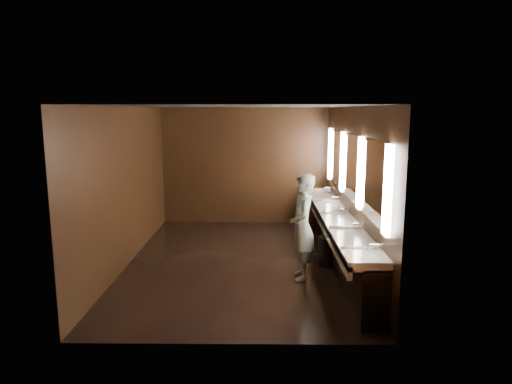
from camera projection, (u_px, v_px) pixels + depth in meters
floor at (240, 261)px, 8.36m from camera, size 6.00×6.00×0.00m
ceiling at (239, 106)px, 7.87m from camera, size 4.00×6.00×0.02m
wall_back at (245, 166)px, 11.07m from camera, size 4.00×0.02×2.80m
wall_front at (227, 230)px, 5.16m from camera, size 4.00×0.02×2.80m
wall_left at (127, 186)px, 8.14m from camera, size 0.02×6.00×2.80m
wall_right at (351, 186)px, 8.09m from camera, size 0.02×6.00×2.80m
sink_counter at (338, 236)px, 8.26m from camera, size 0.55×5.40×1.01m
mirror_band at (351, 167)px, 8.03m from camera, size 0.06×5.03×1.15m
person at (302, 227)px, 7.39m from camera, size 0.42×0.63×1.74m
trash_bin at (327, 251)px, 8.09m from camera, size 0.38×0.38×0.53m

